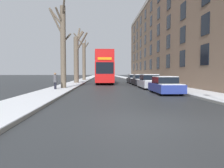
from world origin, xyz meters
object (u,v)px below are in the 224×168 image
(parked_car_2, at_px, (140,80))
(parked_car_1, at_px, (149,82))
(bare_tree_left_0, at_px, (63,44))
(bare_tree_left_2, at_px, (84,60))
(parked_car_0, at_px, (165,86))
(bare_tree_left_1, at_px, (77,56))
(parked_car_3, at_px, (134,79))
(pedestrian_left_sidewalk, at_px, (55,81))
(double_decker_bus, at_px, (104,66))

(parked_car_2, bearing_deg, parked_car_1, -90.00)
(bare_tree_left_0, xyz_separation_m, bare_tree_left_2, (0.08, 23.50, -0.10))
(bare_tree_left_2, distance_m, parked_car_0, 29.62)
(bare_tree_left_2, bearing_deg, bare_tree_left_1, -90.20)
(bare_tree_left_0, relative_size, parked_car_0, 1.97)
(parked_car_1, xyz_separation_m, parked_car_3, (-0.00, 11.07, -0.03))
(parked_car_0, xyz_separation_m, parked_car_3, (-0.00, 16.62, 0.02))
(parked_car_3, bearing_deg, parked_car_1, -90.00)
(parked_car_0, bearing_deg, pedestrian_left_sidewalk, 161.50)
(bare_tree_left_0, distance_m, bare_tree_left_2, 23.50)
(double_decker_bus, bearing_deg, bare_tree_left_2, 108.21)
(parked_car_0, relative_size, parked_car_3, 0.92)
(parked_car_3, bearing_deg, bare_tree_left_2, 126.48)
(bare_tree_left_1, distance_m, parked_car_1, 13.89)
(double_decker_bus, distance_m, parked_car_1, 11.49)
(parked_car_1, relative_size, parked_car_2, 1.03)
(double_decker_bus, relative_size, pedestrian_left_sidewalk, 6.32)
(bare_tree_left_0, height_order, bare_tree_left_2, bare_tree_left_2)
(bare_tree_left_2, height_order, parked_car_2, bare_tree_left_2)
(bare_tree_left_2, height_order, parked_car_3, bare_tree_left_2)
(bare_tree_left_1, relative_size, pedestrian_left_sidewalk, 5.22)
(double_decker_bus, bearing_deg, parked_car_0, -74.21)
(bare_tree_left_2, bearing_deg, parked_car_2, -63.57)
(parked_car_2, bearing_deg, bare_tree_left_1, 149.93)
(pedestrian_left_sidewalk, bearing_deg, bare_tree_left_2, -29.30)
(double_decker_bus, xyz_separation_m, pedestrian_left_sidewalk, (-4.50, -12.93, -1.71))
(bare_tree_left_1, distance_m, parked_car_0, 18.43)
(bare_tree_left_0, height_order, parked_car_2, bare_tree_left_0)
(parked_car_1, relative_size, pedestrian_left_sidewalk, 2.62)
(bare_tree_left_1, xyz_separation_m, parked_car_2, (8.56, -4.96, -3.37))
(parked_car_1, bearing_deg, bare_tree_left_0, -174.01)
(bare_tree_left_2, xyz_separation_m, double_decker_bus, (4.02, -12.20, -1.61))
(parked_car_0, bearing_deg, parked_car_1, 90.00)
(bare_tree_left_2, xyz_separation_m, parked_car_3, (8.52, -11.52, -3.57))
(bare_tree_left_1, bearing_deg, parked_car_0, -61.79)
(bare_tree_left_1, xyz_separation_m, parked_car_1, (8.56, -10.42, -3.34))
(double_decker_bus, bearing_deg, bare_tree_left_1, 179.69)
(bare_tree_left_2, height_order, pedestrian_left_sidewalk, bare_tree_left_2)
(double_decker_bus, distance_m, parked_car_2, 6.96)
(parked_car_0, height_order, parked_car_2, parked_car_2)
(bare_tree_left_0, xyz_separation_m, pedestrian_left_sidewalk, (-0.41, -1.63, -3.42))
(parked_car_2, bearing_deg, parked_car_0, -90.00)
(double_decker_bus, distance_m, pedestrian_left_sidewalk, 13.79)
(bare_tree_left_0, relative_size, parked_car_2, 1.98)
(bare_tree_left_1, relative_size, parked_car_3, 1.87)
(bare_tree_left_0, bearing_deg, double_decker_bus, 70.09)
(parked_car_3, bearing_deg, parked_car_2, -90.00)
(parked_car_0, distance_m, parked_car_1, 5.54)
(bare_tree_left_1, bearing_deg, parked_car_2, -30.07)
(bare_tree_left_2, distance_m, parked_car_2, 19.47)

